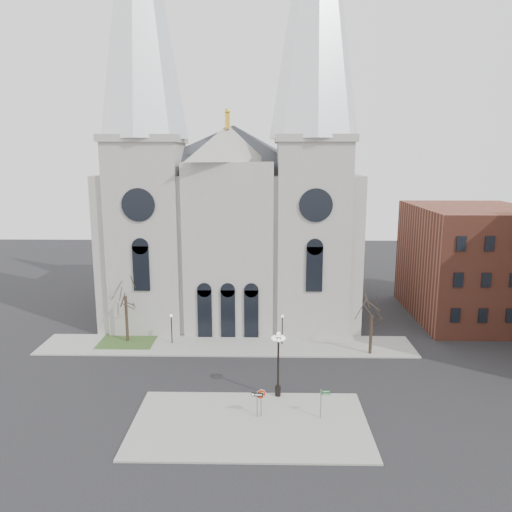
{
  "coord_description": "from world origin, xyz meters",
  "views": [
    {
      "loc": [
        4.12,
        -39.73,
        20.15
      ],
      "look_at": [
        3.22,
        8.0,
        10.55
      ],
      "focal_mm": 35.0,
      "sensor_mm": 36.0,
      "label": 1
    }
  ],
  "objects_px": {
    "stop_sign": "(261,397)",
    "globe_lamp": "(278,356)",
    "street_name_sign": "(322,401)",
    "one_way_sign": "(257,400)"
  },
  "relations": [
    {
      "from": "stop_sign",
      "to": "globe_lamp",
      "type": "xyz_separation_m",
      "value": [
        1.4,
        3.37,
        1.97
      ]
    },
    {
      "from": "globe_lamp",
      "to": "street_name_sign",
      "type": "distance_m",
      "value": 5.34
    },
    {
      "from": "stop_sign",
      "to": "globe_lamp",
      "type": "bearing_deg",
      "value": 72.14
    },
    {
      "from": "one_way_sign",
      "to": "street_name_sign",
      "type": "height_order",
      "value": "street_name_sign"
    },
    {
      "from": "stop_sign",
      "to": "one_way_sign",
      "type": "bearing_deg",
      "value": -147.55
    },
    {
      "from": "globe_lamp",
      "to": "one_way_sign",
      "type": "distance_m",
      "value": 4.46
    },
    {
      "from": "globe_lamp",
      "to": "street_name_sign",
      "type": "xyz_separation_m",
      "value": [
        3.31,
        -3.58,
        -2.19
      ]
    },
    {
      "from": "one_way_sign",
      "to": "street_name_sign",
      "type": "relative_size",
      "value": 0.9
    },
    {
      "from": "street_name_sign",
      "to": "one_way_sign",
      "type": "bearing_deg",
      "value": 176.44
    },
    {
      "from": "stop_sign",
      "to": "street_name_sign",
      "type": "bearing_deg",
      "value": 2.12
    }
  ]
}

